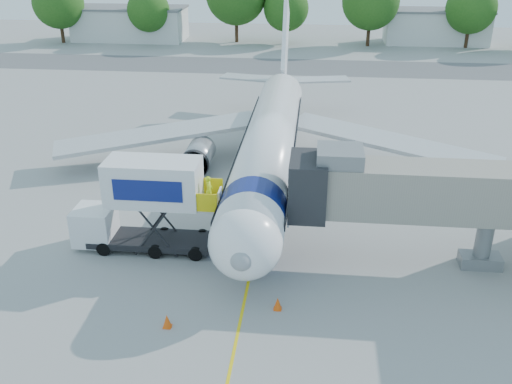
# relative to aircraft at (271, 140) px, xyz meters

# --- Properties ---
(ground) EXTENTS (160.00, 160.00, 0.00)m
(ground) POSITION_rel_aircraft_xyz_m (0.00, -4.12, -2.95)
(ground) COLOR #9B9B99
(ground) RESTS_ON ground
(guidance_line) EXTENTS (0.15, 70.00, 0.01)m
(guidance_line) POSITION_rel_aircraft_xyz_m (0.00, -4.12, -2.94)
(guidance_line) COLOR yellow
(guidance_line) RESTS_ON ground
(taxiway_strip) EXTENTS (120.00, 10.00, 0.01)m
(taxiway_strip) POSITION_rel_aircraft_xyz_m (0.00, 37.88, -2.94)
(taxiway_strip) COLOR #59595B
(taxiway_strip) RESTS_ON ground
(aircraft) EXTENTS (34.17, 37.73, 11.35)m
(aircraft) POSITION_rel_aircraft_xyz_m (0.00, 0.00, 0.00)
(aircraft) COLOR white
(aircraft) RESTS_ON ground
(jet_bridge) EXTENTS (13.90, 3.20, 6.60)m
(jet_bridge) POSITION_rel_aircraft_xyz_m (7.99, -11.12, 1.39)
(jet_bridge) COLOR gray
(jet_bridge) RESTS_ON ground
(catering_hiloader) EXTENTS (8.50, 2.44, 5.50)m
(catering_hiloader) POSITION_rel_aircraft_xyz_m (-6.27, -11.12, -0.19)
(catering_hiloader) COLOR black
(catering_hiloader) RESTS_ON ground
(safety_cone_a) EXTENTS (0.42, 0.42, 0.67)m
(safety_cone_a) POSITION_rel_aircraft_xyz_m (1.70, -16.22, -2.63)
(safety_cone_a) COLOR #F1500C
(safety_cone_a) RESTS_ON ground
(safety_cone_b) EXTENTS (0.43, 0.43, 0.68)m
(safety_cone_b) POSITION_rel_aircraft_xyz_m (-3.34, -18.12, -2.62)
(safety_cone_b) COLOR #F1500C
(safety_cone_b) RESTS_ON ground
(outbuilding_left) EXTENTS (18.40, 8.40, 5.30)m
(outbuilding_left) POSITION_rel_aircraft_xyz_m (-28.00, 55.88, -0.29)
(outbuilding_left) COLOR silver
(outbuilding_left) RESTS_ON ground
(outbuilding_right) EXTENTS (16.40, 7.40, 5.30)m
(outbuilding_right) POSITION_rel_aircraft_xyz_m (22.00, 57.88, -0.29)
(outbuilding_right) COLOR silver
(outbuilding_right) RESTS_ON ground
(tree_a) EXTENTS (8.07, 8.07, 10.30)m
(tree_a) POSITION_rel_aircraft_xyz_m (-38.19, 51.90, 3.30)
(tree_a) COLOR #382314
(tree_a) RESTS_ON ground
(tree_b) EXTENTS (6.70, 6.70, 8.55)m
(tree_b) POSITION_rel_aircraft_xyz_m (-23.74, 52.50, 2.24)
(tree_b) COLOR #382314
(tree_b) RESTS_ON ground
(tree_d) EXTENTS (7.13, 7.13, 9.09)m
(tree_d) POSITION_rel_aircraft_xyz_m (-2.05, 54.64, 2.57)
(tree_d) COLOR #382314
(tree_d) RESTS_ON ground
(tree_e) EXTENTS (8.85, 8.85, 11.29)m
(tree_e) POSITION_rel_aircraft_xyz_m (11.04, 54.16, 3.90)
(tree_e) COLOR #382314
(tree_e) RESTS_ON ground
(tree_f) EXTENTS (7.64, 7.64, 9.74)m
(tree_f) POSITION_rel_aircraft_xyz_m (26.24, 54.42, 2.96)
(tree_f) COLOR #382314
(tree_f) RESTS_ON ground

